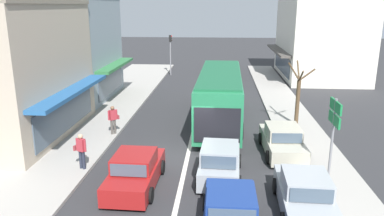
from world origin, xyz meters
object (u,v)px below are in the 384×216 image
(hatchback_adjacent_lane_trail, at_px, (220,162))
(parked_sedan_kerb_front, at_px, (305,195))
(pedestrian_with_handbag_near, at_px, (81,149))
(pedestrian_browsing_midblock, at_px, (113,118))
(directional_road_sign, at_px, (334,120))
(traffic_light_downstreet, at_px, (170,48))
(sedan_adjacent_lane_lead, at_px, (231,214))
(sedan_behind_bus_mid, at_px, (135,172))
(street_tree_right, at_px, (298,97))
(parked_sedan_kerb_second, at_px, (282,141))
(city_bus, at_px, (220,94))

(hatchback_adjacent_lane_trail, xyz_separation_m, parked_sedan_kerb_front, (3.03, -2.52, -0.05))
(pedestrian_with_handbag_near, bearing_deg, pedestrian_browsing_midblock, 88.73)
(parked_sedan_kerb_front, distance_m, directional_road_sign, 3.56)
(traffic_light_downstreet, height_order, pedestrian_browsing_midblock, traffic_light_downstreet)
(hatchback_adjacent_lane_trail, bearing_deg, pedestrian_browsing_midblock, 141.02)
(sedan_adjacent_lane_lead, distance_m, directional_road_sign, 6.11)
(sedan_behind_bus_mid, distance_m, pedestrian_browsing_midblock, 6.48)
(traffic_light_downstreet, bearing_deg, street_tree_right, -59.27)
(pedestrian_browsing_midblock, bearing_deg, traffic_light_downstreet, 87.93)
(hatchback_adjacent_lane_trail, relative_size, pedestrian_with_handbag_near, 2.31)
(sedan_adjacent_lane_lead, bearing_deg, hatchback_adjacent_lane_trail, 95.29)
(street_tree_right, distance_m, pedestrian_with_handbag_near, 13.00)
(sedan_adjacent_lane_lead, distance_m, pedestrian_browsing_midblock, 10.90)
(pedestrian_with_handbag_near, height_order, pedestrian_browsing_midblock, same)
(sedan_adjacent_lane_lead, height_order, parked_sedan_kerb_front, same)
(parked_sedan_kerb_second, bearing_deg, traffic_light_downstreet, 111.61)
(sedan_behind_bus_mid, xyz_separation_m, parked_sedan_kerb_front, (6.44, -1.44, 0.00))
(parked_sedan_kerb_front, height_order, traffic_light_downstreet, traffic_light_downstreet)
(parked_sedan_kerb_second, height_order, street_tree_right, street_tree_right)
(hatchback_adjacent_lane_trail, relative_size, parked_sedan_kerb_front, 0.89)
(city_bus, bearing_deg, parked_sedan_kerb_front, -73.45)
(parked_sedan_kerb_front, height_order, parked_sedan_kerb_second, same)
(hatchback_adjacent_lane_trail, relative_size, pedestrian_browsing_midblock, 2.31)
(traffic_light_downstreet, height_order, pedestrian_with_handbag_near, traffic_light_downstreet)
(sedan_behind_bus_mid, distance_m, traffic_light_downstreet, 25.41)
(sedan_behind_bus_mid, height_order, pedestrian_browsing_midblock, pedestrian_browsing_midblock)
(sedan_behind_bus_mid, height_order, pedestrian_with_handbag_near, pedestrian_with_handbag_near)
(parked_sedan_kerb_front, relative_size, traffic_light_downstreet, 1.01)
(parked_sedan_kerb_second, bearing_deg, street_tree_right, 70.96)
(parked_sedan_kerb_second, relative_size, street_tree_right, 1.08)
(street_tree_right, distance_m, pedestrian_browsing_midblock, 10.97)
(sedan_behind_bus_mid, relative_size, sedan_adjacent_lane_lead, 1.01)
(pedestrian_with_handbag_near, bearing_deg, street_tree_right, 34.15)
(parked_sedan_kerb_front, relative_size, street_tree_right, 1.08)
(sedan_behind_bus_mid, relative_size, street_tree_right, 1.07)
(sedan_adjacent_lane_lead, height_order, parked_sedan_kerb_second, same)
(directional_road_sign, bearing_deg, street_tree_right, 89.48)
(parked_sedan_kerb_front, bearing_deg, sedan_adjacent_lane_lead, -151.21)
(parked_sedan_kerb_second, height_order, pedestrian_with_handbag_near, pedestrian_with_handbag_near)
(city_bus, distance_m, sedan_behind_bus_mid, 9.63)
(sedan_adjacent_lane_lead, xyz_separation_m, parked_sedan_kerb_front, (2.66, 1.46, 0.00))
(traffic_light_downstreet, distance_m, directional_road_sign, 26.13)
(sedan_behind_bus_mid, height_order, parked_sedan_kerb_second, same)
(hatchback_adjacent_lane_trail, bearing_deg, parked_sedan_kerb_front, -39.73)
(hatchback_adjacent_lane_trail, bearing_deg, city_bus, 90.43)
(city_bus, distance_m, parked_sedan_kerb_front, 10.91)
(pedestrian_browsing_midblock, bearing_deg, sedan_behind_bus_mid, -66.42)
(parked_sedan_kerb_front, bearing_deg, sedan_behind_bus_mid, 167.36)
(parked_sedan_kerb_front, xyz_separation_m, parked_sedan_kerb_second, (0.05, 5.50, 0.00))
(hatchback_adjacent_lane_trail, relative_size, directional_road_sign, 1.05)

